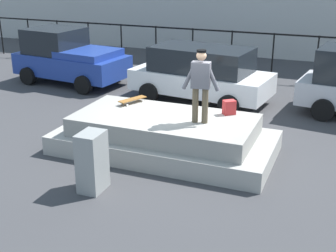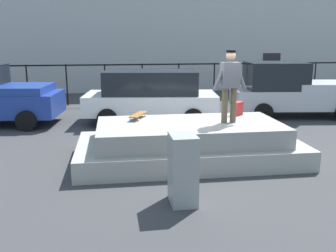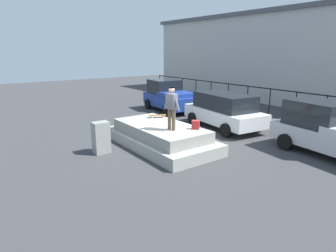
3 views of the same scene
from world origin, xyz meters
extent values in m
plane|color=#38383A|center=(0.00, 0.00, 0.00)|extent=(60.00, 60.00, 0.00)
cube|color=#9E9B93|center=(-0.32, -0.37, 0.23)|extent=(5.16, 2.56, 0.45)
cube|color=gray|center=(-0.32, -0.37, 0.67)|extent=(4.23, 2.10, 0.44)
cylinder|color=brown|center=(0.47, -0.47, 1.29)|extent=(0.14, 0.14, 0.81)
cylinder|color=brown|center=(0.69, -0.44, 1.29)|extent=(0.14, 0.14, 0.81)
cube|color=#595960|center=(0.58, -0.45, 1.99)|extent=(0.44, 0.30, 0.57)
cylinder|color=#595960|center=(0.33, -0.49, 1.94)|extent=(0.34, 0.14, 0.60)
cylinder|color=#595960|center=(0.83, -0.42, 1.94)|extent=(0.34, 0.14, 0.60)
sphere|color=tan|center=(0.58, -0.45, 2.41)|extent=(0.22, 0.22, 0.22)
cylinder|color=black|center=(0.58, -0.45, 2.51)|extent=(0.24, 0.24, 0.05)
cube|color=brown|center=(-1.47, 0.27, 1.00)|extent=(0.50, 0.80, 0.02)
cylinder|color=silver|center=(-1.66, 0.07, 0.92)|extent=(0.05, 0.06, 0.06)
cylinder|color=silver|center=(-1.48, -0.01, 0.92)|extent=(0.05, 0.06, 0.06)
cylinder|color=silver|center=(-1.45, 0.54, 0.92)|extent=(0.05, 0.06, 0.06)
cylinder|color=silver|center=(-1.27, 0.46, 0.92)|extent=(0.05, 0.06, 0.06)
cube|color=red|center=(1.04, 0.35, 1.06)|extent=(0.34, 0.33, 0.34)
cube|color=navy|center=(-5.88, 4.22, 0.69)|extent=(4.28, 2.35, 0.75)
cube|color=black|center=(-6.59, 4.30, 1.51)|extent=(2.03, 1.93, 0.89)
cube|color=navy|center=(-5.07, 4.12, 1.19)|extent=(2.04, 1.99, 0.24)
cylinder|color=black|center=(-7.03, 5.32, 0.32)|extent=(0.66, 0.29, 0.64)
cylinder|color=black|center=(-7.25, 3.41, 0.32)|extent=(0.66, 0.29, 0.64)
cylinder|color=black|center=(-4.51, 5.02, 0.32)|extent=(0.66, 0.29, 0.64)
cylinder|color=black|center=(-4.73, 3.11, 0.32)|extent=(0.66, 0.29, 0.64)
cube|color=white|center=(-0.80, 3.87, 0.65)|extent=(4.59, 2.44, 0.66)
cube|color=black|center=(-0.80, 3.87, 1.36)|extent=(3.26, 2.05, 0.77)
cylinder|color=black|center=(-2.03, 5.01, 0.32)|extent=(0.66, 0.30, 0.64)
cylinder|color=black|center=(-2.28, 3.07, 0.32)|extent=(0.66, 0.30, 0.64)
cylinder|color=black|center=(0.67, 4.68, 0.32)|extent=(0.66, 0.30, 0.64)
cylinder|color=black|center=(0.43, 2.73, 0.32)|extent=(0.66, 0.30, 0.64)
cube|color=#B7B7BC|center=(4.52, 4.10, 0.66)|extent=(4.71, 2.37, 0.69)
cube|color=black|center=(3.73, 4.20, 1.49)|extent=(2.23, 1.92, 0.96)
cylinder|color=black|center=(3.24, 5.20, 0.32)|extent=(0.66, 0.30, 0.64)
cylinder|color=black|center=(3.01, 3.35, 0.32)|extent=(0.66, 0.30, 0.64)
cube|color=gray|center=(-0.91, -2.70, 0.61)|extent=(0.45, 0.61, 1.22)
cylinder|color=black|center=(-12.00, 7.61, 0.87)|extent=(0.06, 0.06, 1.74)
cylinder|color=black|center=(-10.40, 7.61, 0.87)|extent=(0.06, 0.06, 1.74)
cylinder|color=black|center=(-8.80, 7.61, 0.87)|extent=(0.06, 0.06, 1.74)
cylinder|color=black|center=(-7.20, 7.61, 0.87)|extent=(0.06, 0.06, 1.74)
cylinder|color=black|center=(-5.60, 7.61, 0.87)|extent=(0.06, 0.06, 1.74)
cylinder|color=black|center=(-4.00, 7.61, 0.87)|extent=(0.06, 0.06, 1.74)
cylinder|color=black|center=(-2.40, 7.61, 0.87)|extent=(0.06, 0.06, 1.74)
cylinder|color=black|center=(-0.80, 7.61, 0.87)|extent=(0.06, 0.06, 1.74)
cylinder|color=black|center=(0.80, 7.61, 0.87)|extent=(0.06, 0.06, 1.74)
cylinder|color=black|center=(2.40, 7.61, 0.87)|extent=(0.06, 0.06, 1.74)
cube|color=black|center=(0.00, 7.61, 1.70)|extent=(24.00, 0.04, 0.06)
camera|label=1|loc=(3.59, -9.79, 4.43)|focal=49.22mm
camera|label=2|loc=(-2.03, -8.68, 2.80)|focal=40.17mm
camera|label=3|loc=(9.22, -6.92, 3.83)|focal=31.34mm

